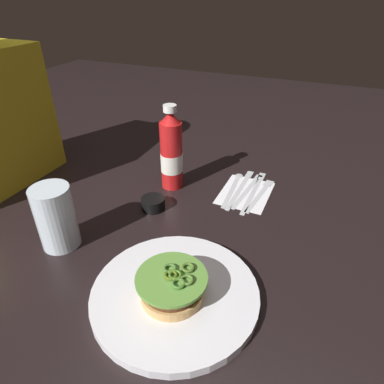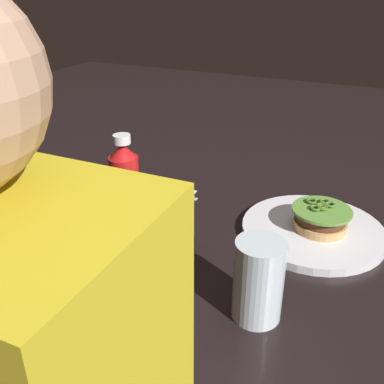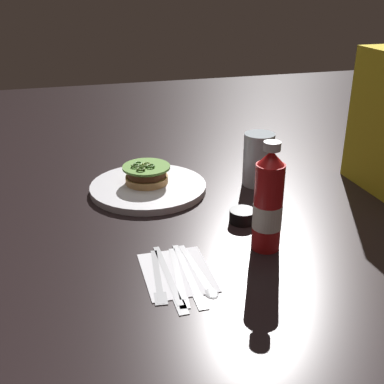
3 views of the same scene
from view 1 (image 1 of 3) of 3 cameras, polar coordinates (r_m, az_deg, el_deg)
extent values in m
plane|color=black|center=(0.74, -1.27, -8.25)|extent=(3.00, 3.00, 0.00)
cylinder|color=white|center=(0.62, -2.87, -16.82)|extent=(0.30, 0.30, 0.02)
cylinder|color=tan|center=(0.60, -3.38, -16.57)|extent=(0.11, 0.11, 0.02)
cylinder|color=#512D19|center=(0.59, -3.44, -15.48)|extent=(0.10, 0.10, 0.02)
cylinder|color=red|center=(0.58, -3.47, -14.76)|extent=(0.09, 0.09, 0.01)
cylinder|color=#5D9038|center=(0.58, -3.49, -14.35)|extent=(0.12, 0.12, 0.01)
torus|color=#416F2A|center=(0.58, -3.76, -12.80)|extent=(0.02, 0.02, 0.01)
torus|color=#4E6519|center=(0.57, -3.63, -13.86)|extent=(0.02, 0.02, 0.01)
torus|color=#46731F|center=(0.57, -2.86, -13.87)|extent=(0.02, 0.02, 0.01)
torus|color=#407029|center=(0.56, -2.32, -15.23)|extent=(0.02, 0.02, 0.01)
torus|color=#4C732A|center=(0.57, -0.88, -14.66)|extent=(0.02, 0.02, 0.01)
torus|color=#476723|center=(0.58, -0.68, -12.69)|extent=(0.02, 0.02, 0.01)
cylinder|color=red|center=(0.89, -3.49, 6.14)|extent=(0.06, 0.06, 0.18)
cone|color=red|center=(0.85, -3.73, 12.52)|extent=(0.05, 0.05, 0.03)
cylinder|color=white|center=(0.84, -3.78, 13.96)|extent=(0.03, 0.03, 0.02)
cylinder|color=white|center=(0.90, -3.45, 5.08)|extent=(0.06, 0.06, 0.05)
cylinder|color=silver|center=(0.74, -22.07, -4.00)|extent=(0.08, 0.08, 0.14)
cylinder|color=black|center=(0.83, -6.60, -1.91)|extent=(0.06, 0.06, 0.03)
cube|color=white|center=(0.91, 9.03, -0.11)|extent=(0.16, 0.13, 0.00)
cube|color=silver|center=(0.90, 11.33, -0.45)|extent=(0.17, 0.03, 0.00)
cube|color=silver|center=(0.96, 12.87, 1.57)|extent=(0.04, 0.03, 0.00)
cube|color=silver|center=(0.90, 10.19, -0.19)|extent=(0.20, 0.01, 0.00)
cube|color=silver|center=(0.97, 11.43, 2.27)|extent=(0.08, 0.02, 0.00)
cube|color=silver|center=(0.90, 9.05, 0.07)|extent=(0.17, 0.03, 0.00)
cube|color=silver|center=(0.96, 10.64, 2.00)|extent=(0.08, 0.03, 0.00)
cube|color=silver|center=(0.91, 7.92, 0.32)|extent=(0.19, 0.02, 0.00)
cube|color=silver|center=(0.97, 9.35, 2.60)|extent=(0.08, 0.02, 0.00)
cube|color=silver|center=(0.91, 6.80, 0.57)|extent=(0.18, 0.02, 0.00)
ellipsoid|color=silver|center=(0.98, 7.88, 2.79)|extent=(0.04, 0.03, 0.00)
camera|label=2|loc=(1.05, -57.21, 19.97)|focal=41.09mm
camera|label=3|loc=(1.50, 27.86, 30.39)|focal=45.60mm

